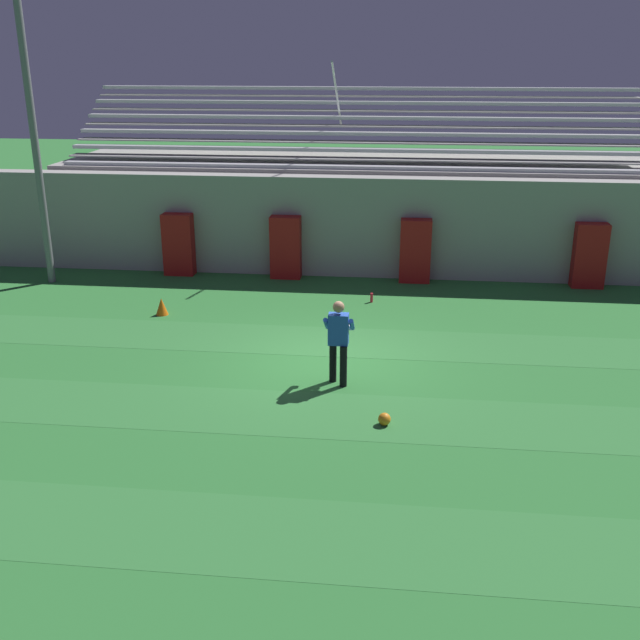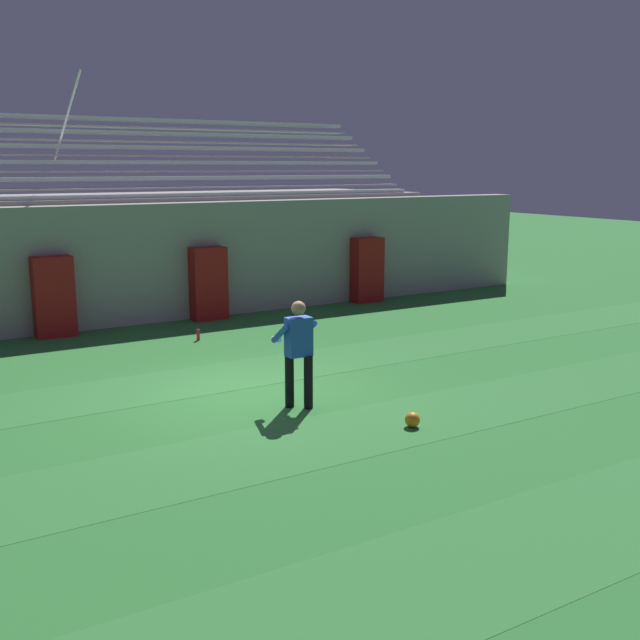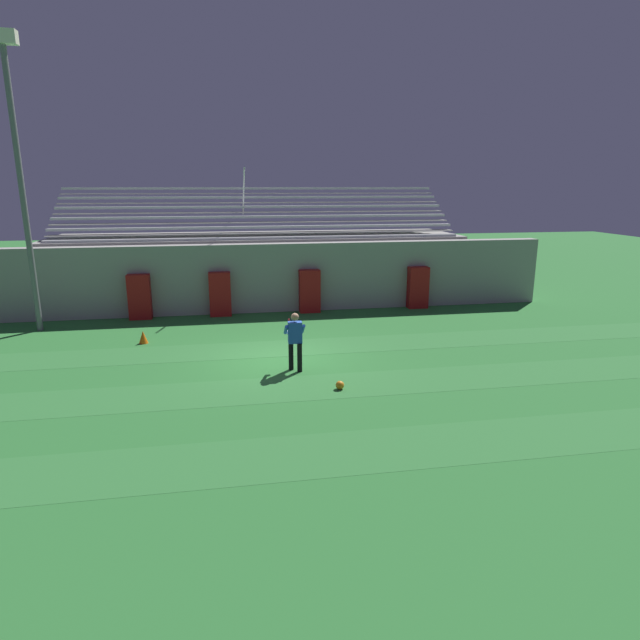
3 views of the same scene
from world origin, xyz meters
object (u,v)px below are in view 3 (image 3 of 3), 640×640
(padding_pillar_far_left, at_px, (140,297))
(floodlight_pole, at_px, (17,155))
(padding_pillar_gate_left, at_px, (220,294))
(padding_pillar_gate_right, at_px, (310,291))
(soccer_ball, at_px, (340,385))
(water_bottle, at_px, (289,322))
(padding_pillar_far_right, at_px, (418,288))
(traffic_cone, at_px, (143,337))
(goalkeeper, at_px, (295,338))

(padding_pillar_far_left, relative_size, floodlight_pole, 0.18)
(padding_pillar_gate_left, xyz_separation_m, padding_pillar_gate_right, (3.61, 0.00, 0.00))
(soccer_ball, distance_m, water_bottle, 6.72)
(soccer_ball, bearing_deg, padding_pillar_gate_right, 86.20)
(water_bottle, bearing_deg, padding_pillar_far_left, 160.64)
(padding_pillar_gate_left, height_order, padding_pillar_far_left, same)
(padding_pillar_gate_right, bearing_deg, padding_pillar_far_left, 180.00)
(padding_pillar_far_right, xyz_separation_m, traffic_cone, (-10.79, -3.49, -0.67))
(padding_pillar_far_left, xyz_separation_m, floodlight_pole, (-3.36, -1.10, 5.21))
(floodlight_pole, bearing_deg, water_bottle, -5.52)
(water_bottle, bearing_deg, traffic_cone, -163.11)
(padding_pillar_far_right, bearing_deg, padding_pillar_far_left, 180.00)
(padding_pillar_far_left, bearing_deg, water_bottle, -19.36)
(padding_pillar_gate_right, relative_size, traffic_cone, 4.18)
(traffic_cone, bearing_deg, padding_pillar_far_left, 99.15)
(padding_pillar_gate_right, relative_size, padding_pillar_far_left, 1.00)
(padding_pillar_far_right, bearing_deg, traffic_cone, -162.05)
(padding_pillar_gate_left, height_order, soccer_ball, padding_pillar_gate_left)
(goalkeeper, xyz_separation_m, traffic_cone, (-4.62, 3.54, -0.74))
(goalkeeper, bearing_deg, soccer_ball, -60.08)
(padding_pillar_far_left, relative_size, goalkeeper, 1.05)
(padding_pillar_gate_left, relative_size, water_bottle, 7.32)
(padding_pillar_gate_right, relative_size, water_bottle, 7.32)
(padding_pillar_far_left, bearing_deg, goalkeeper, -53.62)
(padding_pillar_gate_left, bearing_deg, floodlight_pole, -170.29)
(padding_pillar_gate_left, relative_size, padding_pillar_far_left, 1.00)
(floodlight_pole, bearing_deg, padding_pillar_gate_right, 6.26)
(padding_pillar_gate_left, relative_size, soccer_ball, 7.99)
(padding_pillar_gate_left, xyz_separation_m, water_bottle, (2.51, -1.97, -0.76))
(floodlight_pole, distance_m, traffic_cone, 7.46)
(traffic_cone, bearing_deg, padding_pillar_gate_right, 29.69)
(padding_pillar_far_left, xyz_separation_m, goalkeeper, (5.18, -7.03, 0.08))
(padding_pillar_gate_left, xyz_separation_m, soccer_ball, (3.03, -8.66, -0.77))
(padding_pillar_gate_right, height_order, padding_pillar_far_right, same)
(water_bottle, bearing_deg, soccer_ball, -85.55)
(padding_pillar_far_right, height_order, goalkeeper, padding_pillar_far_right)
(padding_pillar_gate_right, xyz_separation_m, soccer_ball, (-0.58, -8.66, -0.77))
(goalkeeper, bearing_deg, padding_pillar_gate_right, 77.84)
(padding_pillar_far_left, relative_size, soccer_ball, 7.99)
(soccer_ball, distance_m, traffic_cone, 7.59)
(floodlight_pole, height_order, goalkeeper, floodlight_pole)
(padding_pillar_gate_right, xyz_separation_m, traffic_cone, (-6.13, -3.49, -0.67))
(padding_pillar_far_left, height_order, floodlight_pole, floodlight_pole)
(padding_pillar_far_left, relative_size, traffic_cone, 4.18)
(goalkeeper, bearing_deg, padding_pillar_far_left, 126.38)
(soccer_ball, height_order, traffic_cone, traffic_cone)
(padding_pillar_far_left, distance_m, padding_pillar_far_right, 11.35)
(padding_pillar_far_left, bearing_deg, traffic_cone, -80.85)
(traffic_cone, height_order, water_bottle, traffic_cone)
(padding_pillar_gate_left, relative_size, padding_pillar_far_right, 1.00)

